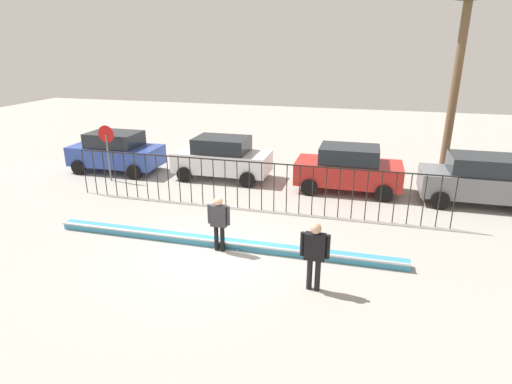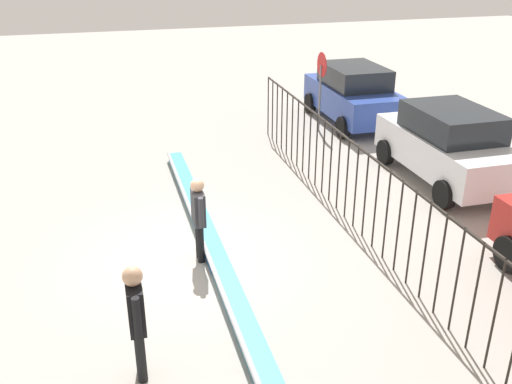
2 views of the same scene
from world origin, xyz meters
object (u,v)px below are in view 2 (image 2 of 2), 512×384
Objects in this scene: camera_operator at (136,313)px; skateboarder at (198,212)px; parked_car_blue at (353,94)px; stop_sign at (321,81)px; parked_car_white at (449,144)px; skateboard at (212,262)px.

skateboarder is at bearing -1.86° from camera_operator.
parked_car_blue is 1.61m from stop_sign.
parked_car_white is 5.07m from stop_sign.
stop_sign reaches higher than skateboarder.
stop_sign is at bearing -73.81° from parked_car_blue.
skateboarder is 8.74m from stop_sign.
stop_sign reaches higher than camera_operator.
skateboarder reaches higher than skateboard.
parked_car_white is 1.72× the size of stop_sign.
skateboarder is 3.30m from camera_operator.
camera_operator is at bearing -11.16° from skateboarder.
stop_sign reaches higher than parked_car_white.
parked_car_blue is (-7.54, 6.55, -0.05)m from skateboarder.
skateboarder is at bearing -45.45° from parked_car_blue.
parked_car_white is (-5.25, 8.19, -0.12)m from camera_operator.
stop_sign reaches higher than skateboard.
stop_sign is at bearing -161.79° from parked_car_white.
parked_car_white reaches higher than skateboard.
parked_car_white reaches higher than camera_operator.
skateboard is 0.19× the size of parked_car_blue.
skateboarder is 1.02m from skateboard.
parked_car_blue reaches higher than camera_operator.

